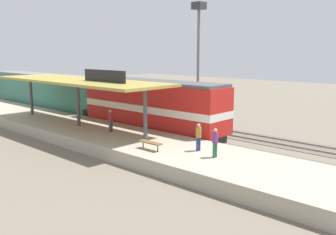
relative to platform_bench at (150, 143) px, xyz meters
The scene contains 12 objects.
ground_plane 12.80m from the platform_bench, 51.06° to the left, with size 120.00×120.00×0.00m, color #706656.
track_near 11.65m from the platform_bench, 58.79° to the left, with size 3.20×110.00×0.16m.
track_far 14.56m from the platform_bench, 43.05° to the left, with size 3.20×110.00×0.16m.
platform 10.04m from the platform_bench, 81.95° to the left, with size 6.00×44.00×0.90m, color #A89E89.
station_canopy 10.41m from the platform_bench, 81.88° to the left, with size 5.20×18.00×4.70m.
platform_bench is the anchor object (origin of this frame).
locomotive 8.54m from the platform_bench, 44.92° to the left, with size 2.93×14.43×4.44m.
passenger_carriage_single 24.74m from the platform_bench, 75.95° to the left, with size 2.90×20.00×4.24m.
light_mast 17.08m from the platform_bench, 27.49° to the left, with size 1.10×1.10×11.70m.
person_waiting 6.15m from the platform_bench, 75.01° to the left, with size 0.34×0.34×1.71m.
person_walking 3.03m from the platform_bench, 52.08° to the right, with size 0.34×0.34×1.71m.
person_boarding 4.21m from the platform_bench, 71.26° to the right, with size 0.34×0.34×1.71m.
Camera 1 is at (-21.60, -25.89, 6.92)m, focal length 39.43 mm.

